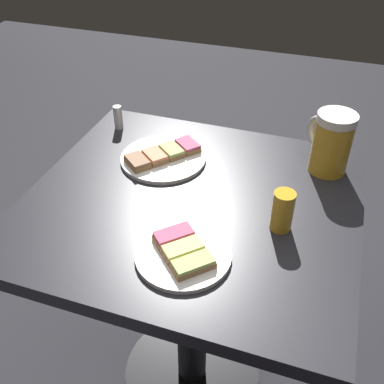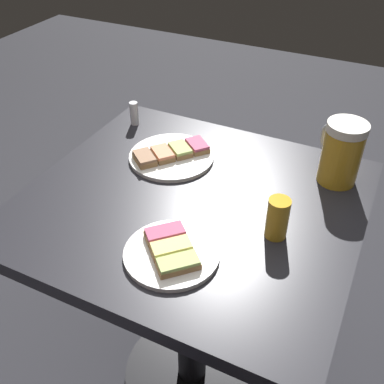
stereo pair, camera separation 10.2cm
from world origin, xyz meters
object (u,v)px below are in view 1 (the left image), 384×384
Objects in this scene: salt_shaker at (118,117)px; beer_mug at (331,142)px; plate_near at (183,253)px; beer_glass_small at (283,211)px; plate_far at (163,157)px.

beer_mug is at bearing 87.90° from salt_shaker.
plate_near is 2.08× the size of beer_glass_small.
beer_mug is at bearing 149.58° from plate_near.
salt_shaker reaches higher than plate_near.
plate_far is 0.37m from beer_glass_small.
plate_near is 0.23m from beer_glass_small.
plate_near and plate_far have the same top height.
plate_near is 2.81× the size of salt_shaker.
beer_glass_small reaches higher than salt_shaker.
salt_shaker is at bearing -118.33° from beer_glass_small.
plate_near is 0.87× the size of plate_far.
beer_mug reaches higher than salt_shaker.
beer_mug reaches higher than plate_far.
salt_shaker is at bearing -122.11° from plate_far.
salt_shaker is (-0.42, -0.35, 0.02)m from plate_near.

